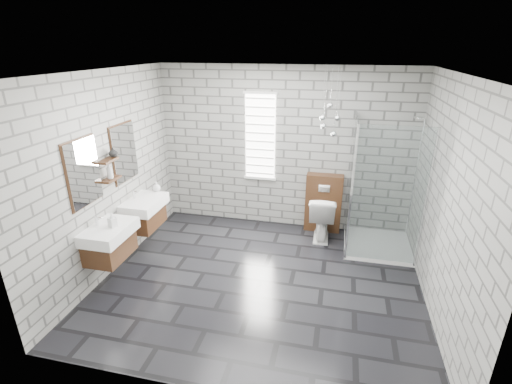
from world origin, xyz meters
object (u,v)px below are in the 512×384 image
(vanity_right, at_px, (142,205))
(shower_enclosure, at_px, (374,221))
(vanity_left, at_px, (106,233))
(cistern_panel, at_px, (323,203))
(toilet, at_px, (322,216))

(vanity_right, relative_size, shower_enclosure, 0.77)
(vanity_left, relative_size, cistern_panel, 1.57)
(vanity_left, distance_m, cistern_panel, 3.42)
(toilet, bearing_deg, vanity_left, 34.79)
(vanity_left, distance_m, shower_enclosure, 3.80)
(cistern_panel, relative_size, shower_enclosure, 0.49)
(vanity_left, xyz_separation_m, vanity_right, (0.00, 0.90, 0.00))
(shower_enclosure, height_order, toilet, shower_enclosure)
(vanity_right, xyz_separation_m, toilet, (2.62, 1.02, -0.39))
(shower_enclosure, bearing_deg, vanity_left, -154.00)
(cistern_panel, relative_size, toilet, 1.35)
(vanity_right, height_order, toilet, vanity_right)
(vanity_left, height_order, toilet, vanity_left)
(vanity_left, distance_m, vanity_right, 0.90)
(vanity_right, distance_m, cistern_panel, 2.93)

